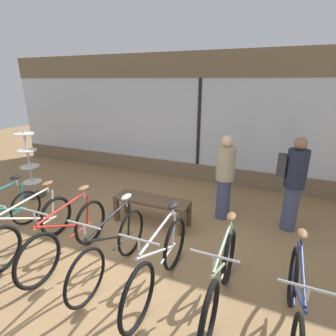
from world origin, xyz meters
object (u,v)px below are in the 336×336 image
object	(u,v)px
bicycle_left	(31,229)
accessory_rack	(30,170)
bicycle_right	(221,279)
customer_near_rack	(225,176)
customer_by_window	(293,182)
bicycle_center	(112,249)
bicycle_center_left	(68,237)
bicycle_far_left	(1,217)
bicycle_far_right	(295,305)
display_bench	(152,203)
bicycle_center_right	(159,263)

from	to	relation	value
bicycle_left	accessory_rack	world-z (taller)	accessory_rack
bicycle_right	accessory_rack	xyz separation A→B (m)	(-4.63, 1.42, 0.25)
customer_near_rack	customer_by_window	distance (m)	1.16
bicycle_center	accessory_rack	xyz separation A→B (m)	(-3.16, 1.43, 0.24)
customer_by_window	bicycle_left	bearing A→B (deg)	-148.38
bicycle_center_left	customer_near_rack	xyz separation A→B (m)	(1.80, 2.16, 0.45)
bicycle_far_left	customer_near_rack	xyz separation A→B (m)	(3.29, 2.13, 0.48)
bicycle_left	customer_near_rack	bearing A→B (deg)	41.27
customer_near_rack	accessory_rack	bearing A→B (deg)	-170.34
bicycle_right	bicycle_center_left	bearing A→B (deg)	-179.29
bicycle_center_left	accessory_rack	distance (m)	2.82
bicycle_center_left	bicycle_far_right	size ratio (longest dim) A/B	1.02
bicycle_center	display_bench	distance (m)	1.43
bicycle_center	accessory_rack	world-z (taller)	accessory_rack
bicycle_far_left	bicycle_center_left	world-z (taller)	bicycle_center_left
bicycle_center	accessory_rack	bearing A→B (deg)	155.59
bicycle_center	bicycle_center_right	size ratio (longest dim) A/B	0.97
bicycle_center_left	customer_near_rack	distance (m)	2.85
display_bench	bicycle_center	bearing A→B (deg)	-85.38
bicycle_far_right	bicycle_far_left	bearing A→B (deg)	179.15
bicycle_far_right	customer_near_rack	xyz separation A→B (m)	(-1.19, 2.20, 0.46)
bicycle_far_left	bicycle_far_right	size ratio (longest dim) A/B	0.95
bicycle_far_right	bicycle_center_right	bearing A→B (deg)	179.41
bicycle_center	customer_near_rack	xyz separation A→B (m)	(1.05, 2.15, 0.45)
bicycle_center_left	customer_by_window	world-z (taller)	customer_by_window
bicycle_center_left	bicycle_far_left	bearing A→B (deg)	178.70
bicycle_far_right	bicycle_center	bearing A→B (deg)	178.84
bicycle_center	bicycle_right	world-z (taller)	bicycle_right
bicycle_left	display_bench	xyz separation A→B (m)	(1.34, 1.47, 0.03)
customer_near_rack	display_bench	bearing A→B (deg)	-148.06
bicycle_left	bicycle_right	size ratio (longest dim) A/B	0.99
bicycle_far_left	bicycle_center	bearing A→B (deg)	-0.55
bicycle_left	bicycle_center	xyz separation A→B (m)	(1.46, 0.05, 0.02)
accessory_rack	bicycle_right	bearing A→B (deg)	-17.04
bicycle_far_left	bicycle_center	size ratio (longest dim) A/B	0.94
bicycle_far_right	accessory_rack	size ratio (longest dim) A/B	1.11
bicycle_right	accessory_rack	distance (m)	4.85
bicycle_far_right	accessory_rack	xyz separation A→B (m)	(-5.40, 1.48, 0.25)
bicycle_center_left	accessory_rack	world-z (taller)	accessory_rack
bicycle_center_right	bicycle_right	world-z (taller)	bicycle_center_right
bicycle_center_right	customer_near_rack	distance (m)	2.25
bicycle_center_right	bicycle_right	xyz separation A→B (m)	(0.75, 0.05, -0.02)
bicycle_center_left	bicycle_center	xyz separation A→B (m)	(0.76, 0.01, 0.00)
bicycle_left	bicycle_center_left	xyz separation A→B (m)	(0.70, 0.03, 0.02)
accessory_rack	customer_near_rack	size ratio (longest dim) A/B	0.95
display_bench	accessory_rack	bearing A→B (deg)	179.85
customer_by_window	bicycle_center_left	bearing A→B (deg)	-143.12
bicycle_center_left	bicycle_center	size ratio (longest dim) A/B	1.01
bicycle_center	bicycle_far_right	world-z (taller)	bicycle_center
bicycle_far_left	customer_near_rack	size ratio (longest dim) A/B	1.01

